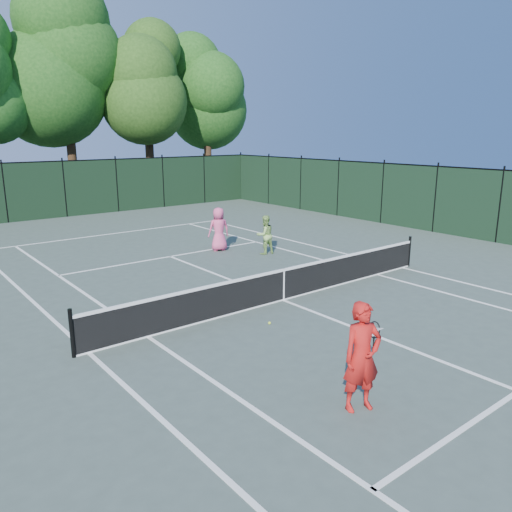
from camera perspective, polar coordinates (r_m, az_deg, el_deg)
ground at (r=13.92m, az=3.14°, el=-5.07°), size 90.00×90.00×0.00m
sideline_doubles_left at (r=11.30m, az=-18.54°, el=-10.46°), size 0.10×23.77×0.01m
sideline_doubles_right at (r=17.89m, az=16.41°, el=-1.29°), size 0.10×23.77×0.01m
sideline_singles_left at (r=11.77m, az=-12.22°, el=-9.02°), size 0.10×23.77×0.01m
sideline_singles_right at (r=16.82m, az=13.70°, el=-2.07°), size 0.10×23.77×0.01m
baseline_far at (r=23.84m, az=-16.17°, el=2.45°), size 10.97×0.10×0.01m
service_line_far at (r=18.99m, az=-9.77°, el=-0.05°), size 8.23×0.10×0.01m
center_service_line at (r=13.92m, az=3.14°, el=-5.06°), size 0.10×12.80×0.01m
tennis_net at (r=13.78m, az=3.17°, el=-3.19°), size 11.69×0.09×1.06m
fence_far at (r=29.32m, az=-21.03°, el=7.11°), size 24.00×0.05×3.00m
fence_right at (r=23.17m, az=26.09°, el=5.02°), size 0.05×36.00×3.00m
tree_3 at (r=34.17m, az=-21.17°, el=20.61°), size 7.00×7.00×14.45m
tree_4 at (r=35.34m, az=-12.49°, el=19.52°), size 6.20×6.20×12.97m
tree_5 at (r=38.21m, az=-5.70°, el=18.68°), size 5.80×5.80×12.23m
coach at (r=8.56m, az=12.03°, el=-11.20°), size 1.08×0.64×1.88m
player_pink at (r=19.57m, az=-4.28°, el=3.08°), size 0.95×0.75×1.71m
player_green at (r=18.97m, az=1.03°, el=2.44°), size 0.78×0.64×1.49m
loose_ball_midcourt at (r=12.22m, az=1.56°, el=-7.65°), size 0.07×0.07×0.07m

